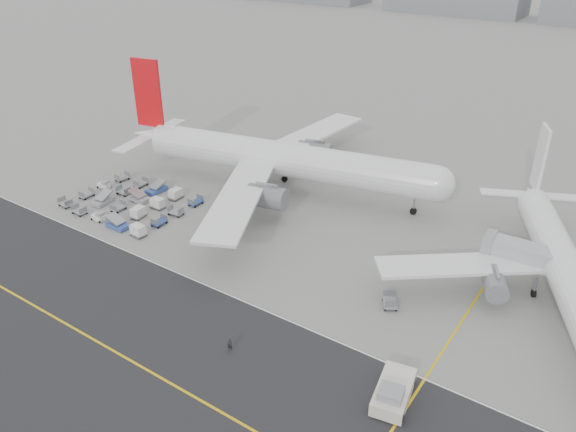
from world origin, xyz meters
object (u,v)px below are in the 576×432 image
Objects in this scene: ground_crew_a at (230,345)px; jet_bridge at (551,264)px; airliner_a at (278,158)px; pushback_tug at (393,392)px; airliner_b at (564,269)px.

jet_bridge is at bearing 27.51° from ground_crew_a.
jet_bridge is 10.40× the size of ground_crew_a.
airliner_a is 6.65× the size of pushback_tug.
ground_crew_a is at bearing -132.47° from jet_bridge.
pushback_tug is at bearing -143.08° from airliner_a.
airliner_b is at bearing 58.92° from pushback_tug.
airliner_b is 29.73m from pushback_tug.
pushback_tug is (-10.25, -27.66, -3.70)m from airliner_b.
airliner_b is 42.67m from ground_crew_a.
jet_bridge is at bearing 140.89° from airliner_b.
airliner_a reaches higher than jet_bridge.
ground_crew_a is (-18.54, -3.60, -0.23)m from pushback_tug.
airliner_a is at bearing 147.51° from airliner_b.
pushback_tug is at bearing -134.41° from airliner_b.
ground_crew_a is (-27.14, -31.70, -3.75)m from jet_bridge.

